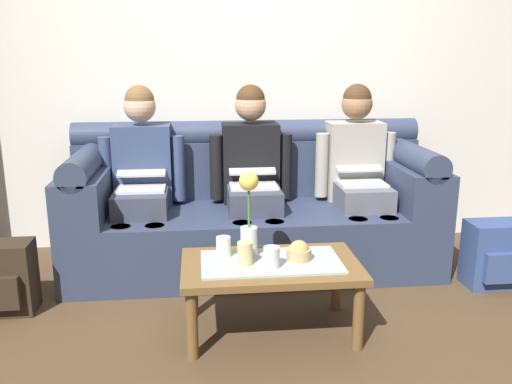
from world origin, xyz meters
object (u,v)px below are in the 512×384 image
Objects in this scene: person_right at (358,168)px; backpack_right at (494,255)px; coffee_table at (271,272)px; cup_near_right at (223,247)px; backpack_left at (4,279)px; person_left at (142,173)px; couch at (252,212)px; flower_vase at (249,214)px; person_middle at (252,171)px; cup_far_center at (245,253)px; snack_bowl at (299,252)px; cup_near_left at (271,257)px.

backpack_right is at bearing -36.21° from person_right.
coffee_table is 2.20× the size of backpack_right.
cup_near_right is 1.27m from backpack_left.
person_left is 1.46m from person_right.
couch is 1.98× the size of person_left.
coffee_table is at bearing -126.91° from person_right.
flower_vase reaches higher than backpack_right.
person_middle is 11.56× the size of cup_near_right.
backpack_left is (-1.45, -0.59, -0.46)m from person_middle.
coffee_table is 1.51m from backpack_left.
person_left is at bearing -180.00° from person_middle.
backpack_right is at bearing -13.77° from person_left.
backpack_left is at bearing 162.96° from cup_far_center.
cup_near_right is 0.16m from cup_far_center.
cup_far_center is at bearing -17.04° from backpack_left.
snack_bowl is (0.87, -0.96, -0.22)m from person_left.
backpack_right is (1.46, -0.54, -0.16)m from couch.
backpack_left is at bearing 168.37° from flower_vase.
flower_vase reaches higher than backpack_left.
cup_near_right reaches higher than backpack_left.
person_right is 2.31m from backpack_left.
snack_bowl is at bearing 7.57° from cup_far_center.
couch is at bearing 74.99° from cup_near_right.
flower_vase reaches higher than cup_near_left.
cup_near_right is at bearing -168.54° from backpack_right.
backpack_right is (2.19, -0.54, -0.45)m from person_left.
cup_near_right is (-0.24, -0.88, 0.08)m from couch.
cup_near_right reaches higher than backpack_right.
person_left is 1.07m from flower_vase.
cup_near_left is 0.25× the size of backpack_left.
backpack_right is at bearing 19.35° from cup_near_left.
flower_vase is 0.21m from cup_far_center.
person_right is 2.97× the size of backpack_left.
cup_near_right is 0.91× the size of cup_far_center.
person_right is 1.14m from snack_bowl.
cup_near_right reaches higher than coffee_table.
person_left is 1.00× the size of person_middle.
cup_near_left is 1.53m from backpack_left.
cup_far_center is (-0.14, -1.00, -0.20)m from person_middle.
person_middle is 1.62m from backpack_right.
person_left is 10.57× the size of cup_far_center.
person_middle is 10.57× the size of cup_far_center.
cup_near_right is at bearing 159.53° from coffee_table.
person_right is 1.30m from cup_near_left.
person_right is 1.34m from cup_far_center.
flower_vase is at bearing -54.41° from person_left.
snack_bowl is (0.25, -0.09, -0.18)m from flower_vase.
flower_vase reaches higher than snack_bowl.
backpack_left is at bearing -164.75° from person_right.
backpack_left is (-1.45, -0.60, -0.17)m from couch.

